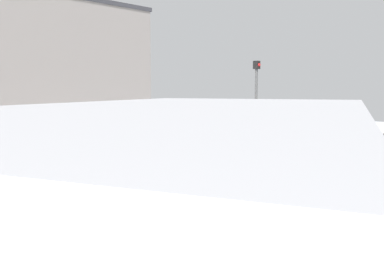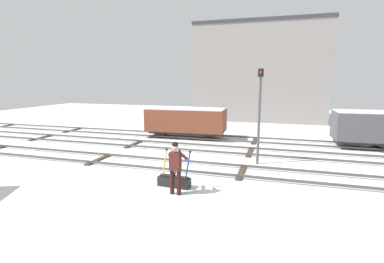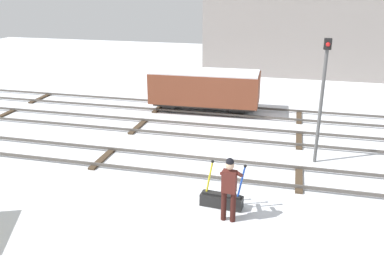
{
  "view_description": "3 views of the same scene",
  "coord_description": "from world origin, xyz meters",
  "px_view_note": "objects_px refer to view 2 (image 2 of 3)",
  "views": [
    {
      "loc": [
        -10.9,
        -9.18,
        3.15
      ],
      "look_at": [
        -0.02,
        1.67,
        1.54
      ],
      "focal_mm": 37.6,
      "sensor_mm": 36.0,
      "label": 1
    },
    {
      "loc": [
        4.9,
        -11.87,
        3.9
      ],
      "look_at": [
        0.73,
        2.01,
        1.33
      ],
      "focal_mm": 26.95,
      "sensor_mm": 36.0,
      "label": 2
    },
    {
      "loc": [
        2.98,
        -12.57,
        6.17
      ],
      "look_at": [
        -0.47,
        1.4,
        0.86
      ],
      "focal_mm": 38.07,
      "sensor_mm": 36.0,
      "label": 3
    }
  ],
  "objects_px": {
    "freight_car_back_track": "(186,120)",
    "switch_lever_frame": "(174,180)",
    "rail_worker": "(176,164)",
    "signal_post": "(259,108)"
  },
  "relations": [
    {
      "from": "freight_car_back_track",
      "to": "switch_lever_frame",
      "type": "bearing_deg",
      "value": -76.71
    },
    {
      "from": "rail_worker",
      "to": "signal_post",
      "type": "height_order",
      "value": "signal_post"
    },
    {
      "from": "switch_lever_frame",
      "to": "rail_worker",
      "type": "distance_m",
      "value": 1.09
    },
    {
      "from": "rail_worker",
      "to": "freight_car_back_track",
      "type": "xyz_separation_m",
      "value": [
        -2.76,
        9.69,
        0.13
      ]
    },
    {
      "from": "switch_lever_frame",
      "to": "signal_post",
      "type": "distance_m",
      "value": 5.36
    },
    {
      "from": "switch_lever_frame",
      "to": "rail_worker",
      "type": "bearing_deg",
      "value": -60.57
    },
    {
      "from": "freight_car_back_track",
      "to": "rail_worker",
      "type": "bearing_deg",
      "value": -76.06
    },
    {
      "from": "rail_worker",
      "to": "signal_post",
      "type": "xyz_separation_m",
      "value": [
        2.45,
        4.57,
        1.6
      ]
    },
    {
      "from": "signal_post",
      "to": "freight_car_back_track",
      "type": "relative_size",
      "value": 0.82
    },
    {
      "from": "signal_post",
      "to": "freight_car_back_track",
      "type": "bearing_deg",
      "value": 135.44
    }
  ]
}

